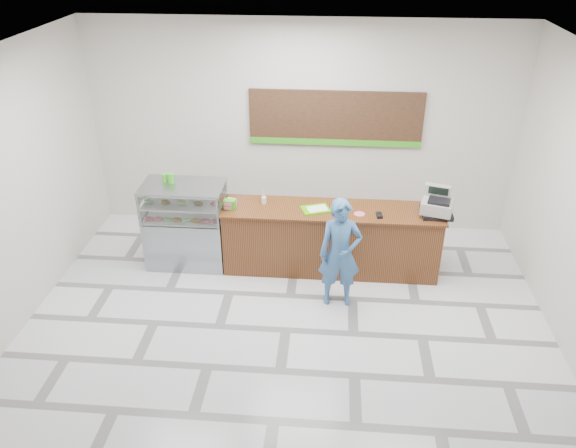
# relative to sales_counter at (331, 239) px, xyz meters

# --- Properties ---
(floor) EXTENTS (7.00, 7.00, 0.00)m
(floor) POSITION_rel_sales_counter_xyz_m (-0.55, -1.55, -0.52)
(floor) COLOR silver
(floor) RESTS_ON ground
(back_wall) EXTENTS (7.00, 0.00, 7.00)m
(back_wall) POSITION_rel_sales_counter_xyz_m (-0.55, 1.45, 1.23)
(back_wall) COLOR beige
(back_wall) RESTS_ON floor
(ceiling) EXTENTS (7.00, 7.00, 0.00)m
(ceiling) POSITION_rel_sales_counter_xyz_m (-0.55, -1.55, 2.98)
(ceiling) COLOR silver
(ceiling) RESTS_ON back_wall
(sales_counter) EXTENTS (3.26, 0.76, 1.03)m
(sales_counter) POSITION_rel_sales_counter_xyz_m (0.00, 0.00, 0.00)
(sales_counter) COLOR brown
(sales_counter) RESTS_ON floor
(display_case) EXTENTS (1.22, 0.72, 1.33)m
(display_case) POSITION_rel_sales_counter_xyz_m (-2.22, -0.00, 0.16)
(display_case) COLOR gray
(display_case) RESTS_ON floor
(menu_board) EXTENTS (2.80, 0.06, 0.90)m
(menu_board) POSITION_rel_sales_counter_xyz_m (-0.00, 1.41, 1.42)
(menu_board) COLOR black
(menu_board) RESTS_ON back_wall
(cash_register) EXTENTS (0.54, 0.55, 0.41)m
(cash_register) POSITION_rel_sales_counter_xyz_m (1.50, -0.03, 0.67)
(cash_register) COLOR black
(cash_register) RESTS_ON sales_counter
(card_terminal) EXTENTS (0.10, 0.16, 0.04)m
(card_terminal) POSITION_rel_sales_counter_xyz_m (0.68, -0.17, 0.53)
(card_terminal) COLOR black
(card_terminal) RESTS_ON sales_counter
(serving_tray) EXTENTS (0.48, 0.41, 0.02)m
(serving_tray) POSITION_rel_sales_counter_xyz_m (-0.24, -0.04, 0.52)
(serving_tray) COLOR #44BF00
(serving_tray) RESTS_ON sales_counter
(napkin_box) EXTENTS (0.16, 0.16, 0.11)m
(napkin_box) POSITION_rel_sales_counter_xyz_m (-1.50, -0.04, 0.57)
(napkin_box) COLOR white
(napkin_box) RESTS_ON sales_counter
(straw_cup) EXTENTS (0.07, 0.07, 0.11)m
(straw_cup) POSITION_rel_sales_counter_xyz_m (-1.02, 0.10, 0.57)
(straw_cup) COLOR silver
(straw_cup) RESTS_ON sales_counter
(promo_box) EXTENTS (0.18, 0.13, 0.15)m
(promo_box) POSITION_rel_sales_counter_xyz_m (-1.50, -0.12, 0.59)
(promo_box) COLOR green
(promo_box) RESTS_ON sales_counter
(donut_decal) EXTENTS (0.16, 0.16, 0.00)m
(donut_decal) POSITION_rel_sales_counter_xyz_m (0.40, -0.12, 0.52)
(donut_decal) COLOR #E9617B
(donut_decal) RESTS_ON sales_counter
(green_cup_left) EXTENTS (0.08, 0.08, 0.13)m
(green_cup_left) POSITION_rel_sales_counter_xyz_m (-2.50, 0.10, 0.88)
(green_cup_left) COLOR green
(green_cup_left) RESTS_ON display_case
(green_cup_right) EXTENTS (0.09, 0.09, 0.14)m
(green_cup_right) POSITION_rel_sales_counter_xyz_m (-2.39, 0.08, 0.88)
(green_cup_right) COLOR green
(green_cup_right) RESTS_ON display_case
(customer) EXTENTS (0.60, 0.42, 1.59)m
(customer) POSITION_rel_sales_counter_xyz_m (0.13, -0.85, 0.28)
(customer) COLOR #376397
(customer) RESTS_ON floor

